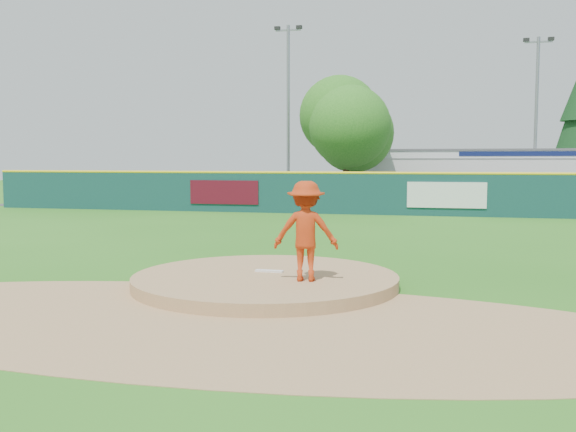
% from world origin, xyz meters
% --- Properties ---
extents(ground, '(120.00, 120.00, 0.00)m').
position_xyz_m(ground, '(0.00, 0.00, 0.00)').
color(ground, '#286B19').
rests_on(ground, ground).
extents(pitchers_mound, '(5.50, 5.50, 0.50)m').
position_xyz_m(pitchers_mound, '(0.00, 0.00, 0.00)').
color(pitchers_mound, '#9E774C').
rests_on(pitchers_mound, ground).
extents(pitching_rubber, '(0.60, 0.15, 0.04)m').
position_xyz_m(pitching_rubber, '(0.00, 0.30, 0.27)').
color(pitching_rubber, white).
rests_on(pitching_rubber, pitchers_mound).
extents(infield_dirt_arc, '(15.40, 15.40, 0.01)m').
position_xyz_m(infield_dirt_arc, '(0.00, -3.00, 0.01)').
color(infield_dirt_arc, '#9E774C').
rests_on(infield_dirt_arc, ground).
extents(parking_lot, '(44.00, 16.00, 0.02)m').
position_xyz_m(parking_lot, '(0.00, 27.00, 0.01)').
color(parking_lot, '#38383A').
rests_on(parking_lot, ground).
extents(pitcher, '(1.35, 0.89, 1.97)m').
position_xyz_m(pitcher, '(0.95, -0.46, 1.23)').
color(pitcher, '#B7320F').
rests_on(pitcher, pitchers_mound).
extents(van, '(4.56, 2.52, 1.21)m').
position_xyz_m(van, '(6.30, 20.76, 0.62)').
color(van, silver).
rests_on(van, parking_lot).
extents(pool_building_grp, '(15.20, 8.20, 3.31)m').
position_xyz_m(pool_building_grp, '(6.00, 31.99, 1.66)').
color(pool_building_grp, silver).
rests_on(pool_building_grp, ground).
extents(fence_banners, '(14.49, 0.04, 1.20)m').
position_xyz_m(fence_banners, '(-1.70, 17.92, 1.00)').
color(fence_banners, '#540C19').
rests_on(fence_banners, ground).
extents(playground_slide, '(0.96, 2.71, 1.49)m').
position_xyz_m(playground_slide, '(-15.89, 23.37, 0.76)').
color(playground_slide, '#172DC9').
rests_on(playground_slide, ground).
extents(outfield_fence, '(40.00, 0.14, 2.07)m').
position_xyz_m(outfield_fence, '(0.00, 18.00, 1.09)').
color(outfield_fence, '#123B3A').
rests_on(outfield_fence, ground).
extents(deciduous_tree, '(5.60, 5.60, 7.36)m').
position_xyz_m(deciduous_tree, '(-2.00, 25.00, 4.55)').
color(deciduous_tree, '#382314').
rests_on(deciduous_tree, ground).
extents(light_pole_left, '(1.75, 0.25, 11.00)m').
position_xyz_m(light_pole_left, '(-6.00, 27.00, 6.05)').
color(light_pole_left, gray).
rests_on(light_pole_left, ground).
extents(light_pole_right, '(1.75, 0.25, 10.00)m').
position_xyz_m(light_pole_right, '(9.00, 29.00, 5.54)').
color(light_pole_right, gray).
rests_on(light_pole_right, ground).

